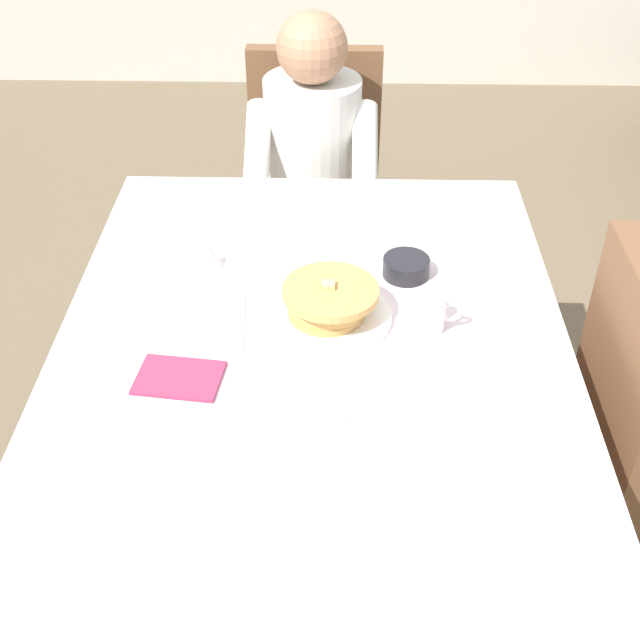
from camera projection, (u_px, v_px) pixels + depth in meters
name	position (u px, v px, depth m)	size (l,w,h in m)	color
ground_plane	(314.00, 562.00, 2.20)	(14.00, 14.00, 0.00)	brown
dining_table_main	(312.00, 379.00, 1.81)	(1.12, 1.52, 0.74)	silver
chair_diner	(314.00, 175.00, 2.81)	(0.44, 0.45, 0.93)	brown
diner_person	(312.00, 159.00, 2.60)	(0.40, 0.43, 1.12)	silver
plate_breakfast	(328.00, 316.00, 1.82)	(0.28, 0.28, 0.02)	white
breakfast_stack	(329.00, 299.00, 1.80)	(0.21, 0.21, 0.08)	tan
cup_coffee	(429.00, 313.00, 1.78)	(0.11, 0.08, 0.08)	white
bowl_butter	(406.00, 267.00, 1.95)	(0.11, 0.11, 0.04)	black
syrup_pitcher	(206.00, 254.00, 1.97)	(0.08, 0.08, 0.07)	silver
fork_left_of_plate	(241.00, 322.00, 1.82)	(0.18, 0.01, 0.01)	silver
knife_right_of_plate	(415.00, 325.00, 1.81)	(0.20, 0.01, 0.01)	silver
spoon_near_edge	(306.00, 423.00, 1.57)	(0.15, 0.01, 0.01)	silver
napkin_folded	(179.00, 378.00, 1.67)	(0.17, 0.12, 0.01)	#8C2D4C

